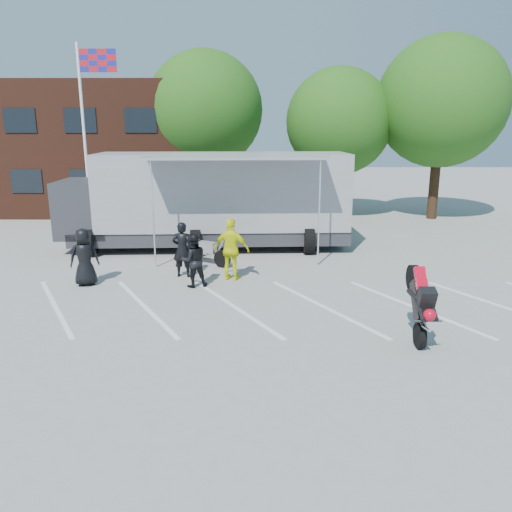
{
  "coord_description": "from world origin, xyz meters",
  "views": [
    {
      "loc": [
        0.84,
        -11.58,
        4.64
      ],
      "look_at": [
        0.78,
        1.4,
        1.3
      ],
      "focal_mm": 35.0,
      "sensor_mm": 36.0,
      "label": 1
    }
  ],
  "objects_px": {
    "tree_left": "(205,110)",
    "stunt_bike_rider": "(410,337)",
    "spectator_leather_b": "(182,250)",
    "spectator_hivis": "(232,250)",
    "tree_mid": "(339,122)",
    "spectator_leather_a": "(84,257)",
    "flagpole": "(89,118)",
    "spectator_leather_c": "(194,260)",
    "transporter_truck": "(212,248)",
    "parked_motorcycle": "(205,265)",
    "tree_right": "(441,102)"
  },
  "relations": [
    {
      "from": "flagpole",
      "to": "tree_left",
      "type": "distance_m",
      "value": 7.37
    },
    {
      "from": "transporter_truck",
      "to": "parked_motorcycle",
      "type": "bearing_deg",
      "value": -92.49
    },
    {
      "from": "parked_motorcycle",
      "to": "spectator_hivis",
      "type": "height_order",
      "value": "spectator_hivis"
    },
    {
      "from": "parked_motorcycle",
      "to": "stunt_bike_rider",
      "type": "relative_size",
      "value": 1.09
    },
    {
      "from": "stunt_bike_rider",
      "to": "spectator_leather_a",
      "type": "height_order",
      "value": "spectator_leather_a"
    },
    {
      "from": "parked_motorcycle",
      "to": "spectator_hivis",
      "type": "xyz_separation_m",
      "value": [
        1.02,
        -1.76,
        0.98
      ]
    },
    {
      "from": "tree_mid",
      "to": "spectator_leather_a",
      "type": "relative_size",
      "value": 4.38
    },
    {
      "from": "spectator_leather_c",
      "to": "spectator_leather_b",
      "type": "bearing_deg",
      "value": -80.86
    },
    {
      "from": "tree_mid",
      "to": "tree_right",
      "type": "bearing_deg",
      "value": -5.71
    },
    {
      "from": "tree_mid",
      "to": "spectator_hivis",
      "type": "xyz_separation_m",
      "value": [
        -4.98,
        -11.54,
        -3.97
      ]
    },
    {
      "from": "flagpole",
      "to": "spectator_hivis",
      "type": "distance_m",
      "value": 9.93
    },
    {
      "from": "tree_mid",
      "to": "stunt_bike_rider",
      "type": "relative_size",
      "value": 4.11
    },
    {
      "from": "spectator_hivis",
      "to": "flagpole",
      "type": "bearing_deg",
      "value": -30.77
    },
    {
      "from": "parked_motorcycle",
      "to": "spectator_leather_b",
      "type": "relative_size",
      "value": 1.15
    },
    {
      "from": "tree_left",
      "to": "tree_right",
      "type": "bearing_deg",
      "value": -7.13
    },
    {
      "from": "spectator_leather_a",
      "to": "spectator_leather_c",
      "type": "xyz_separation_m",
      "value": [
        3.3,
        -0.14,
        -0.06
      ]
    },
    {
      "from": "parked_motorcycle",
      "to": "spectator_leather_b",
      "type": "bearing_deg",
      "value": -173.52
    },
    {
      "from": "stunt_bike_rider",
      "to": "spectator_leather_b",
      "type": "xyz_separation_m",
      "value": [
        -5.91,
        4.76,
        0.89
      ]
    },
    {
      "from": "transporter_truck",
      "to": "parked_motorcycle",
      "type": "xyz_separation_m",
      "value": [
        0.01,
        -2.53,
        0.0
      ]
    },
    {
      "from": "tree_mid",
      "to": "spectator_hivis",
      "type": "relative_size",
      "value": 3.93
    },
    {
      "from": "tree_right",
      "to": "spectator_leather_a",
      "type": "xyz_separation_m",
      "value": [
        -14.39,
        -11.6,
        -5.0
      ]
    },
    {
      "from": "flagpole",
      "to": "spectator_leather_a",
      "type": "xyz_separation_m",
      "value": [
        1.86,
        -7.1,
        -4.18
      ]
    },
    {
      "from": "flagpole",
      "to": "spectator_leather_c",
      "type": "distance_m",
      "value": 9.86
    },
    {
      "from": "stunt_bike_rider",
      "to": "spectator_hivis",
      "type": "bearing_deg",
      "value": 134.46
    },
    {
      "from": "spectator_leather_b",
      "to": "spectator_hivis",
      "type": "xyz_separation_m",
      "value": [
        1.58,
        -0.35,
        0.09
      ]
    },
    {
      "from": "spectator_hivis",
      "to": "tree_right",
      "type": "bearing_deg",
      "value": -116.62
    },
    {
      "from": "flagpole",
      "to": "spectator_leather_c",
      "type": "height_order",
      "value": "flagpole"
    },
    {
      "from": "tree_right",
      "to": "spectator_hivis",
      "type": "relative_size",
      "value": 4.67
    },
    {
      "from": "flagpole",
      "to": "parked_motorcycle",
      "type": "relative_size",
      "value": 3.91
    },
    {
      "from": "spectator_leather_b",
      "to": "spectator_hivis",
      "type": "relative_size",
      "value": 0.91
    },
    {
      "from": "tree_mid",
      "to": "spectator_leather_c",
      "type": "distance_m",
      "value": 14.28
    },
    {
      "from": "spectator_leather_a",
      "to": "stunt_bike_rider",
      "type": "bearing_deg",
      "value": 135.65
    },
    {
      "from": "stunt_bike_rider",
      "to": "flagpole",
      "type": "bearing_deg",
      "value": 134.04
    },
    {
      "from": "spectator_leather_a",
      "to": "spectator_hivis",
      "type": "relative_size",
      "value": 0.9
    },
    {
      "from": "spectator_leather_a",
      "to": "tree_right",
      "type": "bearing_deg",
      "value": -161.65
    },
    {
      "from": "flagpole",
      "to": "spectator_leather_b",
      "type": "bearing_deg",
      "value": -52.97
    },
    {
      "from": "tree_mid",
      "to": "spectator_leather_b",
      "type": "height_order",
      "value": "tree_mid"
    },
    {
      "from": "tree_left",
      "to": "stunt_bike_rider",
      "type": "distance_m",
      "value": 18.94
    },
    {
      "from": "tree_right",
      "to": "spectator_hivis",
      "type": "xyz_separation_m",
      "value": [
        -9.98,
        -11.04,
        -4.9
      ]
    },
    {
      "from": "spectator_leather_c",
      "to": "spectator_leather_a",
      "type": "bearing_deg",
      "value": -18.3
    },
    {
      "from": "flagpole",
      "to": "spectator_leather_b",
      "type": "xyz_separation_m",
      "value": [
        4.68,
        -6.2,
        -4.16
      ]
    },
    {
      "from": "transporter_truck",
      "to": "tree_mid",
      "type": "bearing_deg",
      "value": 47.71
    },
    {
      "from": "flagpole",
      "to": "parked_motorcycle",
      "type": "xyz_separation_m",
      "value": [
        5.24,
        -4.78,
        -5.05
      ]
    },
    {
      "from": "tree_right",
      "to": "spectator_leather_b",
      "type": "distance_m",
      "value": 16.53
    },
    {
      "from": "flagpole",
      "to": "transporter_truck",
      "type": "bearing_deg",
      "value": -23.23
    },
    {
      "from": "tree_mid",
      "to": "stunt_bike_rider",
      "type": "height_order",
      "value": "tree_mid"
    },
    {
      "from": "transporter_truck",
      "to": "tree_left",
      "type": "bearing_deg",
      "value": 94.23
    },
    {
      "from": "flagpole",
      "to": "stunt_bike_rider",
      "type": "relative_size",
      "value": 4.28
    },
    {
      "from": "parked_motorcycle",
      "to": "spectator_leather_a",
      "type": "height_order",
      "value": "spectator_leather_a"
    },
    {
      "from": "parked_motorcycle",
      "to": "spectator_hivis",
      "type": "relative_size",
      "value": 1.05
    }
  ]
}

